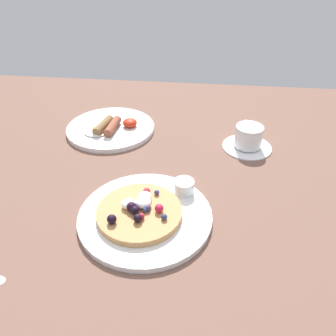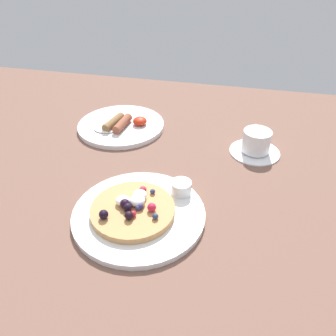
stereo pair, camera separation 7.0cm
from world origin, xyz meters
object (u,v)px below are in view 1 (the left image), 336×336
pancake_plate (145,216)px  coffee_cup (248,135)px  coffee_saucer (247,146)px  breakfast_plate (111,128)px  syrup_ramekin (184,186)px

pancake_plate → coffee_cup: coffee_cup is taller
coffee_saucer → breakfast_plate: bearing=172.5°
coffee_saucer → coffee_cup: 3.38cm
pancake_plate → syrup_ramekin: (7.43, 7.99, 2.19)cm
syrup_ramekin → coffee_cup: coffee_cup is taller
breakfast_plate → pancake_plate: bearing=-65.3°
syrup_ramekin → breakfast_plate: syrup_ramekin is taller
syrup_ramekin → breakfast_plate: bearing=130.7°
breakfast_plate → syrup_ramekin: bearing=-49.3°
pancake_plate → breakfast_plate: (-16.53, 35.87, 0.03)cm
breakfast_plate → coffee_cup: (39.75, -5.09, 3.08)cm
syrup_ramekin → coffee_cup: bearing=55.3°
breakfast_plate → coffee_cup: size_ratio=2.49×
pancake_plate → breakfast_plate: same height
pancake_plate → syrup_ramekin: bearing=47.1°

